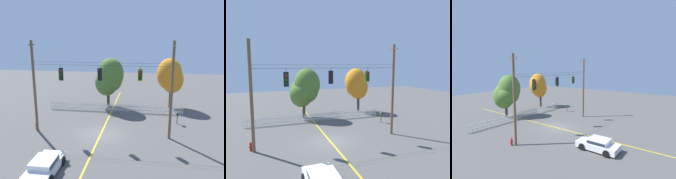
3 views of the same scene
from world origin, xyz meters
The scene contains 12 objects.
ground centered at (0.00, 0.00, 0.00)m, with size 80.00×80.00×0.00m, color #565451.
lane_centerline_stripe centered at (0.00, 0.00, 0.00)m, with size 0.16×36.00×0.01m, color gold.
signal_support_span centered at (0.00, 0.00, 4.69)m, with size 13.56×1.10×9.19m.
traffic_signal_southbound_primary centered at (-3.87, 0.01, 5.96)m, with size 0.43×0.38×1.56m.
traffic_signal_eastbound_side centered at (0.01, -0.01, 6.07)m, with size 0.43×0.38×1.42m.
traffic_signal_northbound_secondary centered at (3.76, 0.01, 6.06)m, with size 0.43×0.38×1.40m.
white_picket_fence centered at (0.39, 7.22, 0.56)m, with size 17.18×0.06×1.12m.
autumn_maple_near_fence centered at (-0.67, 9.45, 3.90)m, with size 4.00×3.78×6.73m.
autumn_maple_mid centered at (7.60, 10.75, 4.18)m, with size 3.59×3.16×6.65m.
parked_car centered at (-2.66, -7.19, 0.60)m, with size 2.01×3.98×1.15m.
fire_hydrant centered at (-6.91, 0.35, 0.38)m, with size 0.38×0.22×0.76m.
roadside_mailbox centered at (7.88, 4.05, 1.08)m, with size 0.25×0.44×1.33m.
Camera 1 is at (4.25, -21.34, 9.63)m, focal length 37.54 mm.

